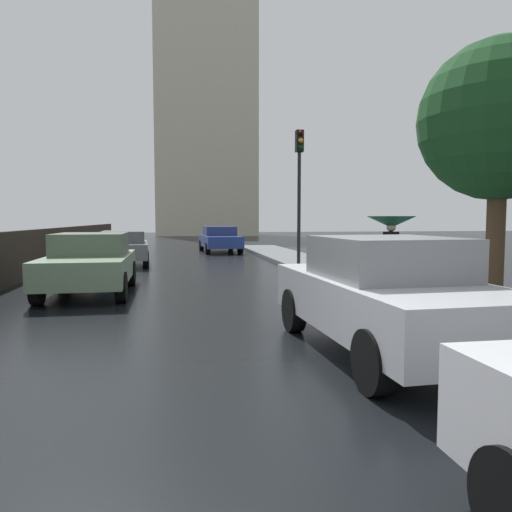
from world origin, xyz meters
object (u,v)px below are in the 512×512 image
Objects in this scene: car_silver_near_kerb at (386,294)px; traffic_light at (299,173)px; car_grey_mid_road at (124,247)px; car_blue_far_ahead at (220,239)px; street_tree_near at (500,121)px; car_green_far_lane at (90,262)px; pedestrian_with_umbrella_near at (391,230)px.

traffic_light is (1.64, 10.62, 2.60)m from car_silver_near_kerb.
car_grey_mid_road is 7.82m from car_blue_far_ahead.
car_green_far_lane is at bearing 164.02° from street_tree_near.
car_grey_mid_road is 1.06× the size of car_green_far_lane.
street_tree_near is at bearing 128.39° from car_grey_mid_road.
pedestrian_with_umbrella_near is at bearing -84.03° from car_blue_far_ahead.
car_green_far_lane reaches higher than car_grey_mid_road.
car_blue_far_ahead is 9.65m from traffic_light.
car_grey_mid_road is at bearing -39.75° from pedestrian_with_umbrella_near.
car_silver_near_kerb is 7.59m from car_green_far_lane.
street_tree_near is (1.98, -0.89, 2.31)m from pedestrian_with_umbrella_near.
car_green_far_lane is at bearing -110.74° from car_blue_far_ahead.
car_silver_near_kerb is 6.16m from street_tree_near.
car_blue_far_ahead is (4.32, 6.52, 0.00)m from car_grey_mid_road.
car_grey_mid_road is at bearing 107.05° from car_silver_near_kerb.
car_grey_mid_road is 11.13m from pedestrian_with_umbrella_near.
traffic_light is (6.33, 4.65, 2.64)m from car_green_far_lane.
traffic_light reaches higher than car_grey_mid_road.
car_blue_far_ahead reaches higher than car_grey_mid_road.
car_silver_near_kerb is 19.68m from car_blue_far_ahead.
pedestrian_with_umbrella_near reaches higher than car_blue_far_ahead.
traffic_light is at bearing 108.92° from street_tree_near.
car_green_far_lane is at bearing 85.92° from car_grey_mid_road.
car_grey_mid_road is at bearing -126.52° from car_blue_far_ahead.
car_blue_far_ahead is 0.94× the size of traffic_light.
traffic_light is (6.26, -2.55, 2.67)m from car_grey_mid_road.
traffic_light reaches higher than car_blue_far_ahead.
street_tree_near is at bearing -71.08° from traffic_light.
car_green_far_lane is at bearing -143.68° from traffic_light.
car_grey_mid_road is 7.27m from traffic_light.
car_grey_mid_road is 0.78× the size of street_tree_near.
traffic_light is at bearing 154.36° from car_grey_mid_road.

